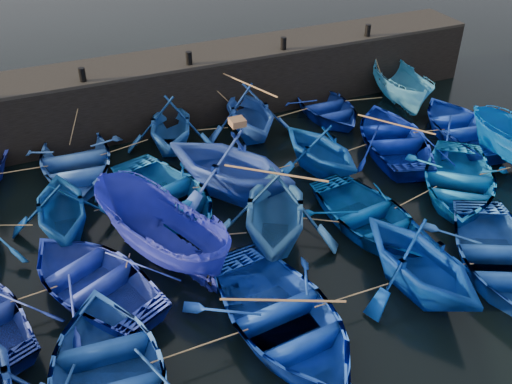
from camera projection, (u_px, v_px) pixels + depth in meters
name	position (u px, v px, depth m)	size (l,w,h in m)	color
ground	(301.00, 271.00, 16.05)	(120.00, 120.00, 0.00)	black
quay_wall	(185.00, 89.00, 23.29)	(26.00, 2.50, 2.50)	black
quay_top	(182.00, 58.00, 22.55)	(26.00, 2.50, 0.12)	black
bollard_1	(82.00, 75.00, 20.37)	(0.24, 0.24, 0.50)	black
bollard_2	(189.00, 58.00, 21.69)	(0.24, 0.24, 0.50)	black
bollard_3	(283.00, 43.00, 23.01)	(0.24, 0.24, 0.50)	black
bollard_4	(368.00, 30.00, 24.33)	(0.24, 0.24, 0.50)	black
boat_1	(75.00, 161.00, 19.96)	(3.74, 5.23, 1.09)	blue
boat_2	(170.00, 124.00, 21.22)	(3.34, 3.88, 2.04)	#1951A5
boat_3	(249.00, 111.00, 21.98)	(3.49, 4.05, 2.13)	#1E49AD
boat_4	(326.00, 107.00, 23.70)	(3.08, 4.31, 0.89)	navy
boat_5	(401.00, 87.00, 24.33)	(1.72, 4.56, 1.77)	#3481C2
boat_7	(61.00, 206.00, 16.97)	(3.18, 3.69, 1.94)	navy
boat_8	(166.00, 195.00, 18.26)	(3.56, 4.98, 1.03)	#0B54AA
boat_9	(230.00, 162.00, 18.49)	(4.17, 4.84, 2.55)	#2242A6
boat_10	(321.00, 147.00, 19.85)	(3.21, 3.72, 1.96)	#084093
boat_11	(394.00, 138.00, 21.36)	(3.66, 5.12, 1.06)	#041A88
boat_12	(463.00, 126.00, 22.17)	(3.48, 4.86, 1.01)	#1035C6
boat_14	(93.00, 278.00, 15.10)	(3.45, 4.82, 1.00)	#2034B8
boat_15	(160.00, 233.00, 15.89)	(1.92, 5.09, 1.97)	#1B259E
boat_16	(275.00, 208.00, 16.55)	(3.85, 4.47, 2.35)	#2661A6
boat_17	(370.00, 217.00, 17.35)	(3.34, 4.66, 0.97)	#00418D
boat_18	(458.00, 181.00, 18.93)	(3.58, 5.01, 1.04)	blue
boat_21	(109.00, 376.00, 12.44)	(3.89, 5.43, 1.13)	navy
boat_22	(282.00, 318.00, 13.86)	(3.86, 5.39, 1.12)	blue
boat_23	(420.00, 259.00, 14.84)	(3.57, 4.14, 2.18)	#05349B
boat_24	(499.00, 256.00, 15.80)	(3.59, 5.01, 1.04)	#184BB1
wooden_crate	(237.00, 122.00, 17.81)	(0.46, 0.45, 0.22)	brown
mooring_ropes	(245.00, 160.00, 19.39)	(17.72, 11.68, 2.10)	tan
loose_oars	(304.00, 157.00, 17.95)	(10.03, 11.79, 1.35)	#99724C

